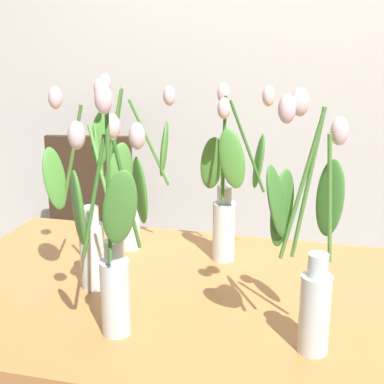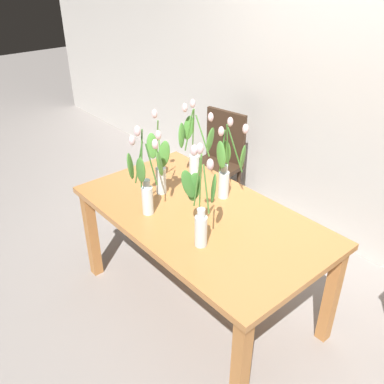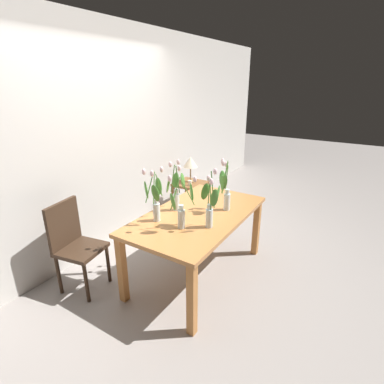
% 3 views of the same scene
% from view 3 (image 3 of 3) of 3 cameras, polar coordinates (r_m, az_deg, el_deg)
% --- Properties ---
extents(ground_plane, '(18.00, 18.00, 0.00)m').
position_cam_3_polar(ground_plane, '(3.46, 1.01, -15.31)').
color(ground_plane, gray).
extents(room_wall_rear, '(9.00, 0.10, 2.70)m').
position_cam_3_polar(room_wall_rear, '(3.76, -17.35, 9.27)').
color(room_wall_rear, beige).
rests_on(room_wall_rear, ground).
extents(dining_table, '(1.60, 0.90, 0.74)m').
position_cam_3_polar(dining_table, '(3.12, 1.08, -5.63)').
color(dining_table, '#B7753D').
rests_on(dining_table, ground).
extents(tulip_vase_0, '(0.28, 0.16, 0.54)m').
position_cam_3_polar(tulip_vase_0, '(2.72, -1.99, -3.51)').
color(tulip_vase_0, silver).
rests_on(tulip_vase_0, dining_table).
extents(tulip_vase_1, '(0.18, 0.17, 0.57)m').
position_cam_3_polar(tulip_vase_1, '(3.10, 6.42, 0.15)').
color(tulip_vase_1, silver).
rests_on(tulip_vase_1, dining_table).
extents(tulip_vase_2, '(0.28, 0.20, 0.54)m').
position_cam_3_polar(tulip_vase_2, '(2.87, -7.06, -1.68)').
color(tulip_vase_2, silver).
rests_on(tulip_vase_2, dining_table).
extents(tulip_vase_3, '(0.17, 0.24, 0.58)m').
position_cam_3_polar(tulip_vase_3, '(2.73, 3.55, -2.77)').
color(tulip_vase_3, silver).
rests_on(tulip_vase_3, dining_table).
extents(tulip_vase_4, '(0.23, 0.19, 0.53)m').
position_cam_3_polar(tulip_vase_4, '(3.10, -3.09, 0.06)').
color(tulip_vase_4, silver).
rests_on(tulip_vase_4, dining_table).
extents(dining_chair, '(0.46, 0.46, 0.93)m').
position_cam_3_polar(dining_chair, '(3.23, -21.66, -8.79)').
color(dining_chair, '#382619').
rests_on(dining_chair, ground).
extents(side_table, '(0.44, 0.44, 0.55)m').
position_cam_3_polar(side_table, '(4.63, -0.33, 0.42)').
color(side_table, brown).
rests_on(side_table, ground).
extents(table_lamp, '(0.22, 0.22, 0.40)m').
position_cam_3_polar(table_lamp, '(4.54, -0.29, 5.64)').
color(table_lamp, olive).
rests_on(table_lamp, side_table).
extents(pillar_candle, '(0.06, 0.06, 0.07)m').
position_cam_3_polar(pillar_candle, '(4.46, -0.40, 1.76)').
color(pillar_candle, beige).
rests_on(pillar_candle, side_table).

